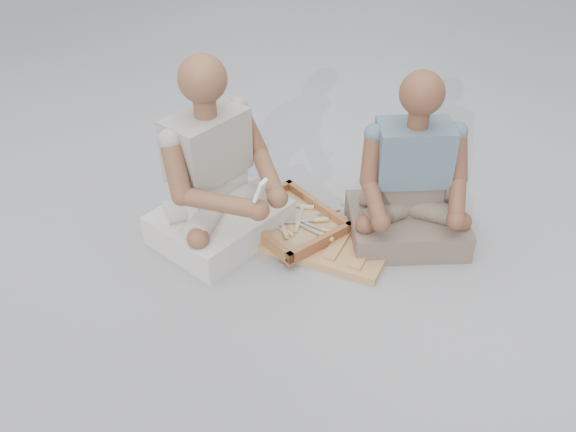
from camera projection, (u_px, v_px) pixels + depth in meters
The scene contains 32 objects.
ground at pixel (270, 294), 2.66m from camera, with size 60.00×60.00×0.00m, color #9E9FA4.
carved_panel at pixel (328, 241), 2.91m from camera, with size 0.56×0.38×0.04m, color #A77840.
tool_tray at pixel (289, 222), 2.97m from camera, with size 0.56×0.51×0.06m.
chisel_0 at pixel (324, 230), 2.90m from camera, with size 0.22×0.03×0.02m.
chisel_1 at pixel (284, 230), 2.89m from camera, with size 0.17×0.17×0.02m.
chisel_2 at pixel (329, 212), 3.02m from camera, with size 0.14×0.19×0.02m.
chisel_3 at pixel (258, 228), 2.90m from camera, with size 0.06×0.22×0.02m.
chisel_4 at pixel (316, 220), 2.95m from camera, with size 0.19×0.15×0.02m.
chisel_5 at pixel (298, 225), 2.93m from camera, with size 0.09×0.21×0.02m.
chisel_6 at pixel (284, 231), 2.90m from camera, with size 0.22×0.06×0.02m.
chisel_7 at pixel (323, 235), 2.86m from camera, with size 0.22×0.05×0.02m.
chisel_8 at pixel (302, 206), 3.04m from camera, with size 0.21×0.10×0.02m.
chisel_9 at pixel (278, 214), 2.98m from camera, with size 0.10×0.21×0.02m.
wood_chip_0 at pixel (303, 279), 2.73m from camera, with size 0.02×0.01×0.00m, color tan.
wood_chip_1 at pixel (385, 213), 3.11m from camera, with size 0.02×0.01×0.00m, color tan.
wood_chip_2 at pixel (317, 238), 2.96m from camera, with size 0.02×0.01×0.00m, color tan.
wood_chip_3 at pixel (261, 262), 2.82m from camera, with size 0.02×0.01×0.00m, color tan.
wood_chip_4 at pixel (291, 207), 3.16m from camera, with size 0.02×0.01×0.00m, color tan.
wood_chip_5 at pixel (291, 273), 2.76m from camera, with size 0.02×0.01×0.00m, color tan.
wood_chip_6 at pixel (342, 204), 3.18m from camera, with size 0.02×0.01×0.00m, color tan.
wood_chip_7 at pixel (299, 213), 3.12m from camera, with size 0.02×0.01×0.00m, color tan.
wood_chip_8 at pixel (346, 261), 2.83m from camera, with size 0.02×0.01×0.00m, color tan.
wood_chip_9 at pixel (367, 218), 3.08m from camera, with size 0.02×0.01×0.00m, color tan.
wood_chip_10 at pixel (301, 253), 2.87m from camera, with size 0.02×0.01×0.00m, color tan.
wood_chip_11 at pixel (224, 249), 2.89m from camera, with size 0.02×0.01×0.00m, color tan.
wood_chip_12 at pixel (282, 264), 2.81m from camera, with size 0.02×0.01×0.00m, color tan.
wood_chip_13 at pixel (265, 238), 2.96m from camera, with size 0.02×0.01×0.00m, color tan.
wood_chip_14 at pixel (273, 173), 3.40m from camera, with size 0.02×0.01×0.00m, color tan.
wood_chip_15 at pixel (303, 248), 2.90m from camera, with size 0.02×0.01×0.00m, color tan.
craftsman at pixel (216, 181), 2.81m from camera, with size 0.63×0.63×0.87m.
companion at pixel (411, 187), 2.82m from camera, with size 0.65×0.62×0.80m.
mobile_phone at pixel (260, 191), 2.54m from camera, with size 0.05×0.04×0.11m.
Camera 1 is at (1.05, -1.64, 1.85)m, focal length 40.00 mm.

